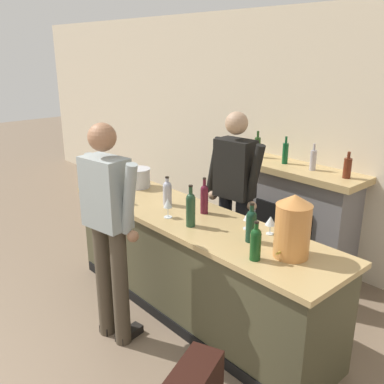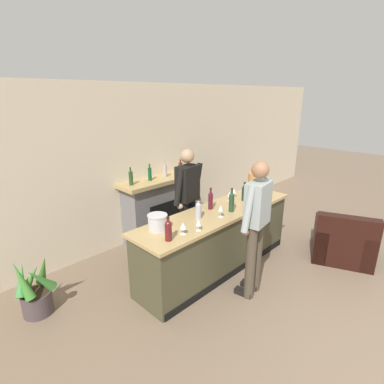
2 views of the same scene
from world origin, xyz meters
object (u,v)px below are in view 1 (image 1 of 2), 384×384
Objects in this scene: wine_bottle_merlot_tall at (256,242)px; wine_glass_mid_counter at (120,186)px; ice_bucket_steel at (139,178)px; copper_dispenser at (293,226)px; wine_glass_front_right at (168,204)px; potted_plant_corner at (132,197)px; person_customer at (109,226)px; fireplace_stone at (295,216)px; person_bartender at (234,195)px; wine_bottle_burgundy_dark at (167,192)px; wine_glass_near_bucket at (248,217)px; wine_glass_by_dispenser at (271,221)px; wine_bottle_cabernet_heavy at (191,208)px; wine_bottle_chardonnay_pale at (204,198)px; wine_glass_back_row at (125,193)px; wine_bottle_port_short at (251,224)px; wine_bottle_riesling_slim at (107,178)px.

wine_glass_mid_counter is at bearing 179.31° from wine_bottle_merlot_tall.
copper_dispenser is at bearing -3.22° from ice_bucket_steel.
wine_glass_front_right reaches higher than wine_glass_mid_counter.
person_customer is at bearing -37.12° from potted_plant_corner.
fireplace_stone reaches higher than wine_glass_front_right.
potted_plant_corner is at bearing 149.93° from ice_bucket_steel.
wine_bottle_burgundy_dark is (-0.33, -0.54, 0.07)m from person_bartender.
wine_glass_near_bucket is (-0.39, 0.36, -0.03)m from wine_bottle_merlot_tall.
wine_glass_by_dispenser is at bearing 14.37° from wine_glass_mid_counter.
wine_glass_front_right is at bearing 1.17° from wine_glass_mid_counter.
fireplace_stone is 1.67m from wine_bottle_cabernet_heavy.
copper_dispenser is 1.40× the size of wine_bottle_chardonnay_pale.
wine_glass_front_right is 0.54m from wine_glass_back_row.
wine_bottle_port_short is (0.59, -1.45, 0.49)m from fireplace_stone.
potted_plant_corner is 5.30× the size of wine_glass_near_bucket.
fireplace_stone is at bearing 82.94° from person_bartender.
wine_bottle_merlot_tall is at bearing -63.85° from fireplace_stone.
fireplace_stone is 1.93m from wine_glass_mid_counter.
person_bartender reaches higher than wine_bottle_burgundy_dark.
wine_glass_front_right is (-0.80, -0.38, 0.01)m from wine_glass_by_dispenser.
wine_bottle_cabernet_heavy is at bearing -146.16° from wine_glass_by_dispenser.
person_customer reaches higher than wine_bottle_port_short.
wine_bottle_merlot_tall is at bearing -0.69° from wine_glass_mid_counter.
ice_bucket_steel is at bearing -177.45° from wine_glass_by_dispenser.
fireplace_stone is 4.95× the size of wine_bottle_riesling_slim.
wine_bottle_burgundy_dark is at bearing -107.31° from fireplace_stone.
wine_bottle_burgundy_dark is 0.40m from wine_bottle_chardonnay_pale.
wine_bottle_port_short is 1.08× the size of wine_bottle_merlot_tall.
wine_bottle_chardonnay_pale is 1.88× the size of wine_glass_front_right.
copper_dispenser reaches higher than wine_bottle_port_short.
ice_bucket_steel is at bearing 169.71° from wine_bottle_burgundy_dark.
wine_glass_near_bucket reaches higher than potted_plant_corner.
person_bartender is at bearing 85.75° from person_customer.
wine_bottle_chardonnay_pale is (-1.00, 0.11, -0.09)m from copper_dispenser.
person_bartender is at bearing 139.97° from wine_bottle_merlot_tall.
wine_glass_near_bucket is at bearing 27.70° from wine_glass_front_right.
copper_dispenser is at bearing 11.12° from wine_bottle_cabernet_heavy.
ice_bucket_steel is (-2.01, 0.11, -0.13)m from copper_dispenser.
wine_glass_back_row is (-1.15, -0.41, 0.01)m from wine_glass_near_bucket.
person_customer reaches higher than ice_bucket_steel.
potted_plant_corner is 2.38m from person_bartender.
ice_bucket_steel is at bearing 179.88° from wine_bottle_chardonnay_pale.
potted_plant_corner is 3.19m from wine_bottle_port_short.
wine_bottle_chardonnay_pale is (2.31, -0.76, 0.77)m from potted_plant_corner.
potted_plant_corner is at bearing 165.24° from wine_glass_near_bucket.
wine_glass_back_row is at bearing -172.67° from wine_bottle_cabernet_heavy.
wine_bottle_cabernet_heavy is 2.37× the size of wine_glass_near_bucket.
wine_bottle_chardonnay_pale is 2.20× the size of wine_glass_near_bucket.
person_bartender reaches higher than copper_dispenser.
wine_bottle_chardonnay_pale is (-0.06, -1.31, 0.50)m from fireplace_stone.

